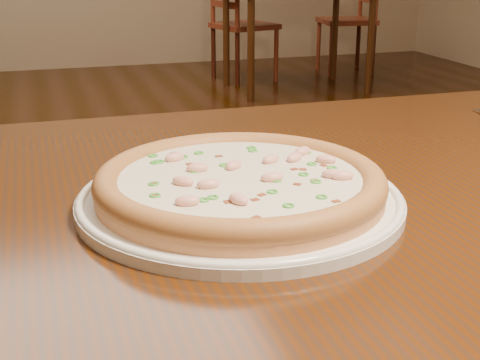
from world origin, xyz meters
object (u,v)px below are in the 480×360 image
object	(u,v)px
hero_table	(319,254)
pizza	(240,183)
plate	(240,198)
chair_d	(353,20)
bg_table_right	(297,0)
chair_c	(239,25)

from	to	relation	value
hero_table	pizza	xyz separation A→B (m)	(-0.12, -0.05, 0.13)
hero_table	plate	bearing A→B (deg)	-157.38
hero_table	pizza	size ratio (longest dim) A/B	3.80
chair_d	plate	bearing A→B (deg)	-117.93
pizza	bg_table_right	world-z (taller)	pizza
plate	chair_c	distance (m)	4.63
pizza	chair_c	size ratio (longest dim) A/B	0.33
chair_d	pizza	bearing A→B (deg)	-117.93
plate	chair_c	world-z (taller)	chair_c
chair_c	pizza	bearing A→B (deg)	-107.15
hero_table	bg_table_right	world-z (taller)	same
plate	bg_table_right	world-z (taller)	plate
hero_table	pizza	world-z (taller)	pizza
pizza	chair_d	size ratio (longest dim) A/B	0.33
plate	bg_table_right	distance (m)	4.32
pizza	chair_d	distance (m)	5.13
hero_table	plate	distance (m)	0.17
plate	chair_d	bearing A→B (deg)	62.07
plate	chair_c	xyz separation A→B (m)	(1.36, 4.42, -0.32)
bg_table_right	chair_d	distance (m)	0.93
pizza	chair_d	world-z (taller)	chair_d
pizza	chair_c	distance (m)	4.63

